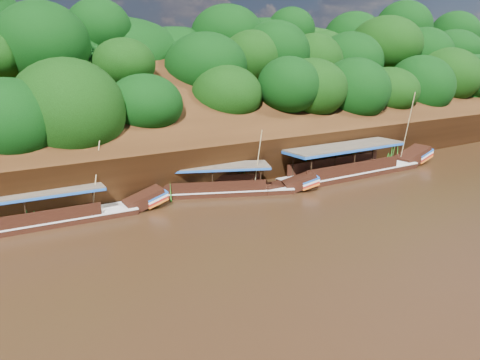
% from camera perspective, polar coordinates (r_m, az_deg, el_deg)
% --- Properties ---
extents(ground, '(160.00, 160.00, 0.00)m').
position_cam_1_polar(ground, '(28.71, 8.49, -5.45)').
color(ground, black).
rests_on(ground, ground).
extents(riverbank, '(120.00, 30.06, 19.40)m').
position_cam_1_polar(riverbank, '(46.98, -10.27, 4.91)').
color(riverbank, black).
rests_on(riverbank, ground).
extents(boat_0, '(16.80, 3.04, 7.39)m').
position_cam_1_polar(boat_0, '(41.25, 14.29, 1.47)').
color(boat_0, black).
rests_on(boat_0, ground).
extents(boat_1, '(12.34, 6.90, 5.22)m').
position_cam_1_polar(boat_1, '(34.55, -1.32, -0.86)').
color(boat_1, black).
rests_on(boat_1, ground).
extents(boat_2, '(13.96, 2.79, 5.48)m').
position_cam_1_polar(boat_2, '(30.64, -22.04, -4.12)').
color(boat_2, black).
rests_on(boat_2, ground).
extents(reeds, '(49.25, 1.96, 2.07)m').
position_cam_1_polar(reeds, '(34.51, -5.34, -0.30)').
color(reeds, '#23701C').
rests_on(reeds, ground).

